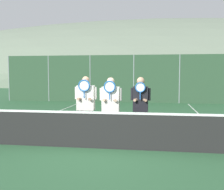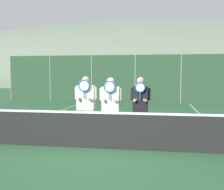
% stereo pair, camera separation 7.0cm
% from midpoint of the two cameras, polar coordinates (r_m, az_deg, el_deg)
% --- Properties ---
extents(ground_plane, '(120.00, 120.00, 0.00)m').
position_cam_midpoint_polar(ground_plane, '(7.30, -2.84, -10.81)').
color(ground_plane, '#2D5B38').
extents(hill_distant, '(136.90, 76.05, 26.62)m').
position_cam_midpoint_polar(hill_distant, '(69.81, 7.63, 2.86)').
color(hill_distant, slate).
rests_on(hill_distant, ground_plane).
extents(clubhouse_building, '(17.07, 5.50, 3.27)m').
position_cam_midpoint_polar(clubhouse_building, '(26.94, 4.09, 3.90)').
color(clubhouse_building, tan).
rests_on(clubhouse_building, ground_plane).
extents(fence_back, '(17.51, 0.06, 3.10)m').
position_cam_midpoint_polar(fence_back, '(18.32, 4.34, 3.30)').
color(fence_back, gray).
rests_on(fence_back, ground_plane).
extents(tennis_net, '(9.23, 0.09, 1.05)m').
position_cam_midpoint_polar(tennis_net, '(7.18, -2.85, -7.02)').
color(tennis_net, gray).
rests_on(tennis_net, ground_plane).
extents(court_line_left_sideline, '(0.05, 16.00, 0.01)m').
position_cam_midpoint_polar(court_line_left_sideline, '(11.18, -17.15, -5.60)').
color(court_line_left_sideline, white).
rests_on(court_line_left_sideline, ground_plane).
extents(court_line_right_sideline, '(0.05, 16.00, 0.01)m').
position_cam_midpoint_polar(court_line_right_sideline, '(10.27, 19.99, -6.56)').
color(court_line_right_sideline, white).
rests_on(court_line_right_sideline, ground_plane).
extents(player_leftmost, '(0.63, 0.34, 1.83)m').
position_cam_midpoint_polar(player_leftmost, '(7.92, -5.61, -1.59)').
color(player_leftmost, '#56565B').
rests_on(player_leftmost, ground_plane).
extents(player_center_left, '(0.61, 0.34, 1.80)m').
position_cam_midpoint_polar(player_center_left, '(7.72, -0.53, -1.84)').
color(player_center_left, '#56565B').
rests_on(player_center_left, ground_plane).
extents(player_center_right, '(0.54, 0.34, 1.81)m').
position_cam_midpoint_polar(player_center_right, '(7.70, 5.55, -1.96)').
color(player_center_right, white).
rests_on(player_center_right, ground_plane).
extents(car_far_left, '(4.46, 1.91, 1.79)m').
position_cam_midpoint_polar(car_far_left, '(21.84, -9.63, 1.76)').
color(car_far_left, silver).
rests_on(car_far_left, ground_plane).
extents(car_left_of_center, '(4.13, 2.05, 1.85)m').
position_cam_midpoint_polar(car_left_of_center, '(20.43, 3.06, 1.70)').
color(car_left_of_center, navy).
rests_on(car_left_of_center, ground_plane).
extents(car_center, '(4.75, 1.98, 1.74)m').
position_cam_midpoint_polar(car_center, '(20.72, 17.02, 1.43)').
color(car_center, maroon).
rests_on(car_center, ground_plane).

